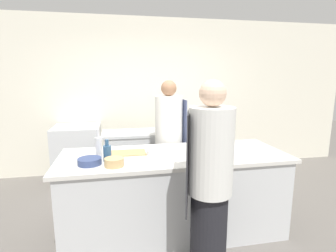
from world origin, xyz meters
The scene contains 18 objects.
ground_plane centered at (0.00, 0.00, 0.00)m, with size 16.00×16.00×0.00m, color #605B56.
wall_back centered at (0.00, 2.13, 1.40)m, with size 8.00×0.06×2.80m.
prep_counter centered at (0.00, 0.00, 0.46)m, with size 2.49×0.93×0.92m.
pass_counter centered at (0.14, 1.26, 0.46)m, with size 1.98×0.58×0.92m.
oven_range centered at (-1.27, 1.73, 0.48)m, with size 0.74×0.71×0.96m.
chef_at_prep_near centered at (0.14, -0.76, 0.87)m, with size 0.43×0.41×1.74m.
chef_at_stove centered at (0.08, 0.71, 0.86)m, with size 0.40×0.38×1.72m.
bottle_olive_oil centered at (0.48, 0.07, 1.01)m, with size 0.08×0.08×0.23m.
bottle_vinegar centered at (0.31, 0.15, 1.02)m, with size 0.08×0.08×0.25m.
bottle_wine centered at (-0.81, 0.01, 1.04)m, with size 0.07×0.07×0.31m.
bottle_cooking_oil centered at (-0.72, -0.11, 1.01)m, with size 0.08×0.08×0.22m.
bottle_sauce centered at (0.36, -0.04, 1.02)m, with size 0.07×0.07×0.25m.
bowl_mixing_large centered at (-0.20, 0.02, 0.95)m, with size 0.21×0.21×0.06m.
bowl_prep_small centered at (-0.88, -0.18, 0.95)m, with size 0.23×0.23×0.06m.
bowl_ceramic_blue centered at (-0.65, -0.28, 0.96)m, with size 0.19×0.19×0.08m.
cup centered at (0.16, -0.21, 0.97)m, with size 0.10×0.10×0.10m.
cutting_board centered at (-0.51, 0.12, 0.93)m, with size 0.41×0.24×0.01m.
stockpot centered at (0.40, 1.26, 1.04)m, with size 0.32×0.32×0.25m.
Camera 1 is at (-0.60, -2.72, 1.77)m, focal length 28.00 mm.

